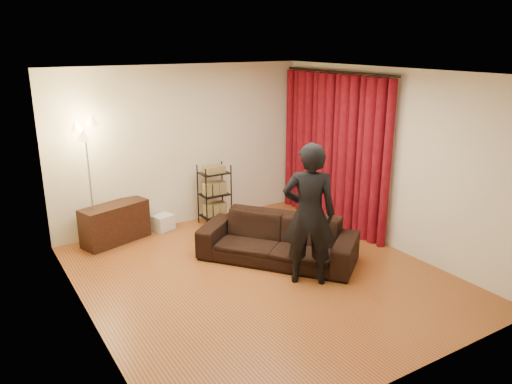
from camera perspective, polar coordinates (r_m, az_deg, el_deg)
floor at (r=6.88m, az=0.61°, el=-9.56°), size 5.00×5.00×0.00m
ceiling at (r=6.16m, az=0.69°, el=13.51°), size 5.00×5.00×0.00m
wall_back at (r=8.55m, az=-8.37°, el=5.20°), size 5.00×0.00×5.00m
wall_front at (r=4.59m, az=17.63°, el=-5.97°), size 5.00×0.00×5.00m
wall_left at (r=5.58m, az=-19.32°, el=-2.04°), size 0.00×5.00×5.00m
wall_right at (r=7.79m, az=14.82°, el=3.65°), size 0.00×5.00×5.00m
curtain_rod at (r=8.35m, az=9.30°, el=13.41°), size 0.04×2.65×0.04m
curtain at (r=8.52m, az=8.78°, el=4.62°), size 0.22×2.65×2.55m
sofa at (r=7.21m, az=2.48°, el=-5.42°), size 2.06×2.29×0.65m
person at (r=6.41m, az=6.08°, el=-2.57°), size 0.82×0.77×1.88m
media_cabinet at (r=8.16m, az=-15.80°, el=-3.46°), size 1.13×0.70×0.62m
storage_boxes at (r=8.54m, az=-10.50°, el=-3.44°), size 0.39×0.35×0.27m
wire_shelf at (r=8.61m, az=-4.76°, el=-0.28°), size 0.54×0.44×1.05m
floor_lamp at (r=7.81m, az=-18.42°, el=0.69°), size 0.46×0.46×1.99m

